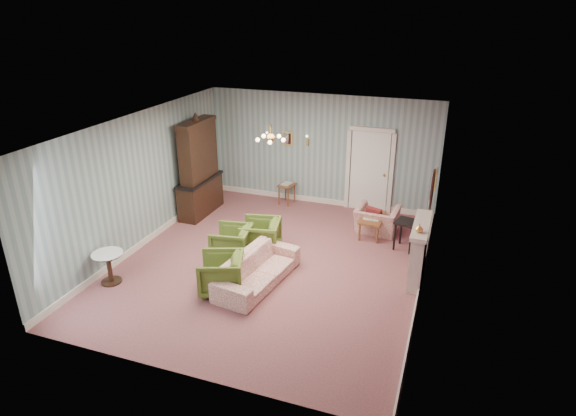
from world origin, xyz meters
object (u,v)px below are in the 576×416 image
at_px(olive_chair_b, 231,241).
at_px(pedestal_table, 109,268).
at_px(olive_chair_a, 221,272).
at_px(wingback_chair, 377,216).
at_px(dresser, 198,165).
at_px(olive_chair_c, 260,235).
at_px(side_table_black, 406,235).
at_px(sofa_chintz, 258,265).
at_px(fireplace, 419,251).
at_px(coffee_table, 372,226).

distance_m(olive_chair_b, pedestal_table, 2.42).
height_order(olive_chair_a, wingback_chair, wingback_chair).
height_order(olive_chair_b, dresser, dresser).
distance_m(olive_chair_b, wingback_chair, 3.48).
bearing_deg(dresser, olive_chair_b, -46.42).
height_order(olive_chair_c, pedestal_table, olive_chair_c).
bearing_deg(olive_chair_a, olive_chair_c, 156.83).
bearing_deg(pedestal_table, olive_chair_b, 42.89).
relative_size(olive_chair_b, pedestal_table, 1.23).
relative_size(olive_chair_b, side_table_black, 1.17).
distance_m(olive_chair_a, sofa_chintz, 0.72).
relative_size(olive_chair_b, fireplace, 0.56).
distance_m(olive_chair_a, dresser, 3.90).
bearing_deg(dresser, olive_chair_a, -54.72).
xyz_separation_m(olive_chair_c, sofa_chintz, (0.44, -1.18, -0.01)).
xyz_separation_m(olive_chair_a, fireplace, (3.37, 1.71, 0.18)).
bearing_deg(olive_chair_b, coffee_table, 120.13).
bearing_deg(sofa_chintz, side_table_black, -37.93).
distance_m(dresser, fireplace, 5.73).
distance_m(coffee_table, side_table_black, 0.94).
relative_size(olive_chair_c, wingback_chair, 0.86).
height_order(olive_chair_a, pedestal_table, olive_chair_a).
bearing_deg(fireplace, olive_chair_a, -153.10).
xyz_separation_m(side_table_black, pedestal_table, (-5.15, -3.28, -0.02)).
bearing_deg(side_table_black, olive_chair_a, -136.63).
bearing_deg(coffee_table, dresser, -177.84).
relative_size(coffee_table, pedestal_table, 1.42).
bearing_deg(wingback_chair, olive_chair_b, 44.16).
distance_m(side_table_black, pedestal_table, 6.10).
relative_size(olive_chair_b, sofa_chintz, 0.38).
distance_m(olive_chair_c, fireplace, 3.28).
relative_size(olive_chair_c, side_table_black, 1.22).
xyz_separation_m(olive_chair_b, dresser, (-1.77, 1.93, 0.88)).
xyz_separation_m(sofa_chintz, side_table_black, (2.48, 2.35, -0.07)).
bearing_deg(pedestal_table, wingback_chair, 41.60).
distance_m(wingback_chair, side_table_black, 0.98).
height_order(wingback_chair, pedestal_table, wingback_chair).
distance_m(olive_chair_c, dresser, 2.81).
distance_m(wingback_chair, dresser, 4.51).
bearing_deg(olive_chair_a, olive_chair_b, 176.93).
relative_size(sofa_chintz, side_table_black, 3.05).
xyz_separation_m(olive_chair_a, coffee_table, (2.19, 3.30, -0.17)).
height_order(olive_chair_a, fireplace, fireplace).
bearing_deg(side_table_black, fireplace, -72.32).
height_order(olive_chair_c, side_table_black, olive_chair_c).
distance_m(olive_chair_a, coffee_table, 3.97).
bearing_deg(olive_chair_c, dresser, -135.42).
bearing_deg(fireplace, olive_chair_b, -172.44).
height_order(olive_chair_c, sofa_chintz, olive_chair_c).
xyz_separation_m(olive_chair_a, sofa_chintz, (0.53, 0.48, -0.00)).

